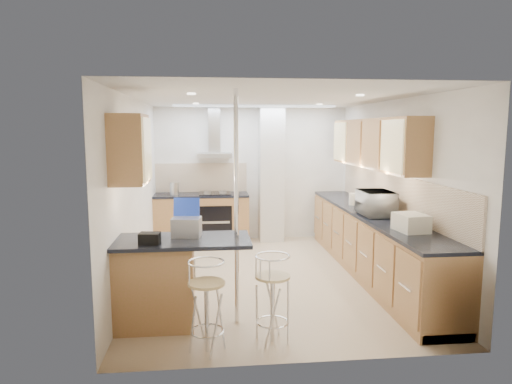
{
  "coord_description": "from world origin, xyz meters",
  "views": [
    {
      "loc": [
        -0.82,
        -6.19,
        2.08
      ],
      "look_at": [
        -0.15,
        0.2,
        1.2
      ],
      "focal_mm": 32.0,
      "sensor_mm": 36.0,
      "label": 1
    }
  ],
  "objects": [
    {
      "name": "ground",
      "position": [
        0.0,
        0.0,
        0.0
      ],
      "size": [
        4.8,
        4.8,
        0.0
      ],
      "primitive_type": "plane",
      "color": "#CCB188",
      "rests_on": "ground"
    },
    {
      "name": "room_shell",
      "position": [
        0.32,
        0.38,
        1.54
      ],
      "size": [
        3.64,
        4.84,
        2.51
      ],
      "color": "silver",
      "rests_on": "ground"
    },
    {
      "name": "right_counter",
      "position": [
        1.5,
        0.0,
        0.46
      ],
      "size": [
        0.63,
        4.4,
        0.92
      ],
      "color": "#A07C40",
      "rests_on": "ground"
    },
    {
      "name": "back_counter",
      "position": [
        -0.95,
        2.1,
        0.46
      ],
      "size": [
        1.7,
        0.63,
        0.92
      ],
      "color": "#A07C40",
      "rests_on": "ground"
    },
    {
      "name": "peninsula",
      "position": [
        -1.12,
        -1.45,
        0.48
      ],
      "size": [
        1.47,
        0.72,
        0.94
      ],
      "color": "#A07C40",
      "rests_on": "ground"
    },
    {
      "name": "microwave",
      "position": [
        1.45,
        -0.27,
        1.09
      ],
      "size": [
        0.41,
        0.6,
        0.33
      ],
      "primitive_type": "imported",
      "rotation": [
        0.0,
        0.0,
        1.57
      ],
      "color": "silver",
      "rests_on": "right_counter"
    },
    {
      "name": "laptop",
      "position": [
        -1.06,
        -1.34,
        1.04
      ],
      "size": [
        0.33,
        0.26,
        0.21
      ],
      "primitive_type": "cube",
      "rotation": [
        0.0,
        0.0,
        -0.14
      ],
      "color": "#999CA0",
      "rests_on": "peninsula"
    },
    {
      "name": "bag",
      "position": [
        -1.42,
        -1.62,
        1.0
      ],
      "size": [
        0.22,
        0.17,
        0.11
      ],
      "primitive_type": "cube",
      "rotation": [
        0.0,
        0.0,
        -0.09
      ],
      "color": "black",
      "rests_on": "peninsula"
    },
    {
      "name": "bar_stool_near",
      "position": [
        -0.85,
        -2.09,
        0.44
      ],
      "size": [
        0.44,
        0.44,
        0.89
      ],
      "primitive_type": null,
      "rotation": [
        0.0,
        0.0,
        -0.24
      ],
      "color": "tan",
      "rests_on": "ground"
    },
    {
      "name": "bar_stool_end",
      "position": [
        -0.21,
        -1.95,
        0.44
      ],
      "size": [
        0.51,
        0.51,
        0.89
      ],
      "primitive_type": null,
      "rotation": [
        0.0,
        0.0,
        0.64
      ],
      "color": "tan",
      "rests_on": "ground"
    },
    {
      "name": "jar_a",
      "position": [
        1.41,
        0.6,
        1.01
      ],
      "size": [
        0.15,
        0.15,
        0.19
      ],
      "primitive_type": "cylinder",
      "rotation": [
        0.0,
        0.0,
        0.29
      ],
      "color": "white",
      "rests_on": "right_counter"
    },
    {
      "name": "jar_b",
      "position": [
        1.54,
        0.81,
        0.99
      ],
      "size": [
        0.13,
        0.13,
        0.14
      ],
      "primitive_type": "cylinder",
      "rotation": [
        0.0,
        0.0,
        -0.22
      ],
      "color": "white",
      "rests_on": "right_counter"
    },
    {
      "name": "jar_c",
      "position": [
        1.65,
        -1.11,
        1.02
      ],
      "size": [
        0.16,
        0.16,
        0.19
      ],
      "primitive_type": "cylinder",
      "rotation": [
        0.0,
        0.0,
        0.18
      ],
      "color": "beige",
      "rests_on": "right_counter"
    },
    {
      "name": "jar_d",
      "position": [
        1.61,
        -0.49,
        0.99
      ],
      "size": [
        0.13,
        0.13,
        0.14
      ],
      "primitive_type": "cylinder",
      "rotation": [
        0.0,
        0.0,
        -0.3
      ],
      "color": "silver",
      "rests_on": "right_counter"
    },
    {
      "name": "bread_bin",
      "position": [
        1.49,
        -1.26,
        1.02
      ],
      "size": [
        0.34,
        0.41,
        0.2
      ],
      "primitive_type": "cube",
      "rotation": [
        0.0,
        0.0,
        0.11
      ],
      "color": "white",
      "rests_on": "right_counter"
    },
    {
      "name": "kettle",
      "position": [
        -1.43,
        2.03,
        1.03
      ],
      "size": [
        0.16,
        0.16,
        0.23
      ],
      "primitive_type": "cylinder",
      "color": "#BABDBF",
      "rests_on": "back_counter"
    }
  ]
}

